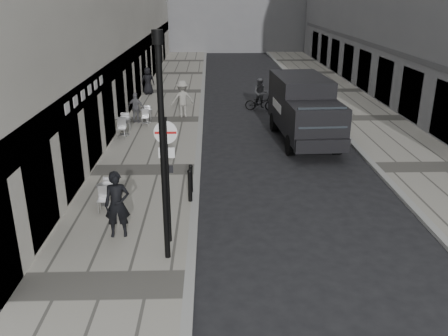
# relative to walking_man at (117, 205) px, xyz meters

# --- Properties ---
(sidewalk) EXTENTS (4.00, 60.00, 0.12)m
(sidewalk) POSITION_rel_walking_man_xyz_m (0.05, 12.89, -1.01)
(sidewalk) COLOR gray
(sidewalk) RESTS_ON ground
(far_sidewalk) EXTENTS (4.00, 60.00, 0.12)m
(far_sidewalk) POSITION_rel_walking_man_xyz_m (11.05, 12.89, -1.01)
(far_sidewalk) COLOR gray
(far_sidewalk) RESTS_ON ground
(walking_man) EXTENTS (0.74, 0.53, 1.89)m
(walking_man) POSITION_rel_walking_man_xyz_m (0.00, 0.00, 0.00)
(walking_man) COLOR black
(walking_man) RESTS_ON sidewalk
(sign_post) EXTENTS (0.60, 0.09, 3.50)m
(sign_post) POSITION_rel_walking_man_xyz_m (1.45, -0.36, 1.29)
(sign_post) COLOR black
(sign_post) RESTS_ON sidewalk
(lamppost) EXTENTS (0.25, 0.25, 5.66)m
(lamppost) POSITION_rel_walking_man_xyz_m (1.45, -1.20, 2.20)
(lamppost) COLOR black
(lamppost) RESTS_ON sidewalk
(bollard_near) EXTENTS (0.14, 0.14, 1.02)m
(bollard_near) POSITION_rel_walking_man_xyz_m (1.90, 2.27, -0.44)
(bollard_near) COLOR black
(bollard_near) RESTS_ON sidewalk
(bollard_far) EXTENTS (0.12, 0.12, 0.93)m
(bollard_far) POSITION_rel_walking_man_xyz_m (1.90, 3.03, -0.48)
(bollard_far) COLOR black
(bollard_far) RESTS_ON sidewalk
(panel_van) EXTENTS (2.58, 6.22, 2.88)m
(panel_van) POSITION_rel_walking_man_xyz_m (6.84, 9.25, 0.55)
(panel_van) COLOR black
(panel_van) RESTS_ON ground
(cyclist) EXTENTS (1.84, 0.94, 1.90)m
(cyclist) POSITION_rel_walking_man_xyz_m (5.48, 15.22, -0.33)
(cyclist) COLOR black
(cyclist) RESTS_ON ground
(pedestrian_a) EXTENTS (1.00, 0.68, 1.58)m
(pedestrian_a) POSITION_rel_walking_man_xyz_m (-1.27, 12.22, -0.16)
(pedestrian_a) COLOR slate
(pedestrian_a) RESTS_ON sidewalk
(pedestrian_b) EXTENTS (1.42, 1.03, 1.98)m
(pedestrian_b) POSITION_rel_walking_man_xyz_m (1.06, 13.45, 0.04)
(pedestrian_b) COLOR gray
(pedestrian_b) RESTS_ON sidewalk
(pedestrian_c) EXTENTS (0.96, 0.73, 1.77)m
(pedestrian_c) POSITION_rel_walking_man_xyz_m (-1.55, 19.55, -0.06)
(pedestrian_c) COLOR black
(pedestrian_c) RESTS_ON sidewalk
(cafe_table_near) EXTENTS (0.62, 1.40, 0.80)m
(cafe_table_near) POSITION_rel_walking_man_xyz_m (-0.75, 2.06, -0.54)
(cafe_table_near) COLOR silver
(cafe_table_near) RESTS_ON sidewalk
(cafe_table_mid) EXTENTS (0.75, 1.68, 0.96)m
(cafe_table_mid) POSITION_rel_walking_man_xyz_m (-1.55, 10.03, -0.46)
(cafe_table_mid) COLOR #BBBBBD
(cafe_table_mid) RESTS_ON sidewalk
(cafe_table_far) EXTENTS (0.65, 1.46, 0.83)m
(cafe_table_far) POSITION_rel_walking_man_xyz_m (-0.75, 12.19, -0.53)
(cafe_table_far) COLOR silver
(cafe_table_far) RESTS_ON sidewalk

